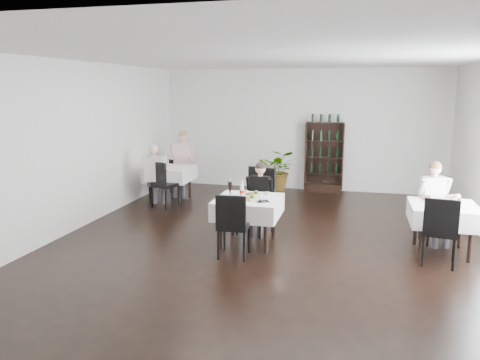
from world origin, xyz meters
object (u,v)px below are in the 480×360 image
at_px(wine_shelf, 324,158).
at_px(main_table, 248,207).
at_px(potted_tree, 278,170).
at_px(diner_main, 259,193).

distance_m(wine_shelf, main_table, 4.41).
xyz_separation_m(potted_tree, diner_main, (0.27, -3.60, 0.22)).
xyz_separation_m(wine_shelf, diner_main, (-0.84, -3.72, -0.11)).
bearing_deg(diner_main, wine_shelf, 77.23).
relative_size(wine_shelf, main_table, 1.70).
bearing_deg(potted_tree, main_table, -87.08).
xyz_separation_m(wine_shelf, main_table, (-0.90, -4.31, -0.23)).
relative_size(wine_shelf, potted_tree, 1.70).
bearing_deg(main_table, diner_main, 84.50).
height_order(main_table, diner_main, diner_main).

